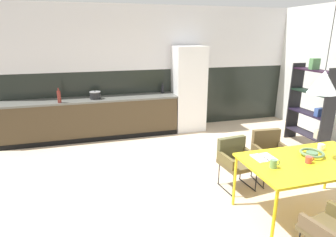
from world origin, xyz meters
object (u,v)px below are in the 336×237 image
(open_book, at_px, (264,158))
(mug_wide_latte, at_px, (309,160))
(mug_tall_blue, at_px, (274,164))
(cooking_pot, at_px, (95,95))
(dining_table, at_px, (310,164))
(pendant_lamp_over_table_near, at_px, (324,82))
(fruit_bowl, at_px, (312,153))
(refrigerator_column, at_px, (189,89))
(mug_glass_clear, at_px, (321,147))
(open_shelf_unit, at_px, (312,104))
(bottle_vinegar_dark, at_px, (59,97))
(armchair_facing_counter, at_px, (236,157))
(armchair_corner_seat, at_px, (269,149))
(bottle_spice_small, at_px, (162,89))

(open_book, relative_size, mug_wide_latte, 2.17)
(mug_tall_blue, bearing_deg, cooking_pot, 117.55)
(dining_table, bearing_deg, pendant_lamp_over_table_near, -90.00)
(fruit_bowl, bearing_deg, open_book, 169.66)
(refrigerator_column, bearing_deg, mug_glass_clear, -79.09)
(mug_glass_clear, bearing_deg, open_shelf_unit, 51.02)
(open_book, xyz_separation_m, bottle_vinegar_dark, (-2.66, 3.19, 0.26))
(armchair_facing_counter, height_order, mug_tall_blue, mug_tall_blue)
(open_shelf_unit, bearing_deg, armchair_corner_seat, -58.64)
(armchair_facing_counter, height_order, pendant_lamp_over_table_near, pendant_lamp_over_table_near)
(open_book, bearing_deg, dining_table, -23.53)
(bottle_vinegar_dark, xyz_separation_m, bottle_spice_small, (2.28, 0.39, -0.03))
(mug_tall_blue, bearing_deg, dining_table, 4.42)
(armchair_corner_seat, xyz_separation_m, bottle_spice_small, (-0.98, 2.88, 0.48))
(fruit_bowl, xyz_separation_m, cooking_pot, (-2.56, 3.48, 0.18))
(fruit_bowl, distance_m, mug_glass_clear, 0.29)
(refrigerator_column, xyz_separation_m, cooking_pot, (-2.16, -0.06, -0.02))
(refrigerator_column, xyz_separation_m, bottle_spice_small, (-0.60, 0.16, 0.00))
(refrigerator_column, xyz_separation_m, mug_tall_blue, (-0.27, -3.68, -0.18))
(armchair_corner_seat, relative_size, bottle_vinegar_dark, 2.60)
(dining_table, distance_m, armchair_facing_counter, 1.04)
(refrigerator_column, height_order, bottle_vinegar_dark, refrigerator_column)
(refrigerator_column, bearing_deg, open_shelf_unit, -39.92)
(dining_table, xyz_separation_m, armchair_facing_counter, (-0.52, 0.88, -0.23))
(fruit_bowl, xyz_separation_m, mug_wide_latte, (-0.19, -0.15, 0.00))
(armchair_facing_counter, xyz_separation_m, mug_wide_latte, (0.45, -0.93, 0.32))
(armchair_facing_counter, bearing_deg, dining_table, 114.42)
(refrigerator_column, distance_m, mug_tall_blue, 3.70)
(mug_glass_clear, bearing_deg, refrigerator_column, 100.91)
(refrigerator_column, bearing_deg, armchair_facing_counter, -94.81)
(fruit_bowl, relative_size, mug_glass_clear, 2.46)
(open_book, height_order, bottle_vinegar_dark, bottle_vinegar_dark)
(dining_table, height_order, pendant_lamp_over_table_near, pendant_lamp_over_table_near)
(armchair_facing_counter, height_order, bottle_vinegar_dark, bottle_vinegar_dark)
(dining_table, height_order, mug_wide_latte, mug_wide_latte)
(mug_wide_latte, xyz_separation_m, pendant_lamp_over_table_near, (0.07, 0.04, 0.93))
(refrigerator_column, xyz_separation_m, open_shelf_unit, (2.03, -1.70, -0.09))
(fruit_bowl, relative_size, cooking_pot, 1.28)
(dining_table, xyz_separation_m, open_book, (-0.51, 0.22, 0.05))
(dining_table, height_order, bottle_vinegar_dark, bottle_vinegar_dark)
(refrigerator_column, distance_m, mug_glass_clear, 3.47)
(armchair_facing_counter, bearing_deg, cooking_pot, -60.49)
(armchair_facing_counter, xyz_separation_m, pendant_lamp_over_table_near, (0.52, -0.89, 1.25))
(mug_wide_latte, xyz_separation_m, open_shelf_unit, (1.82, 1.99, 0.10))
(armchair_facing_counter, bearing_deg, armchair_corner_seat, 178.70)
(mug_tall_blue, bearing_deg, armchair_facing_counter, 87.56)
(cooking_pot, xyz_separation_m, bottle_spice_small, (1.56, 0.22, 0.02))
(dining_table, xyz_separation_m, pendant_lamp_over_table_near, (-0.00, -0.01, 1.02))
(fruit_bowl, distance_m, bottle_vinegar_dark, 4.66)
(open_shelf_unit, bearing_deg, mug_glass_clear, -38.98)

